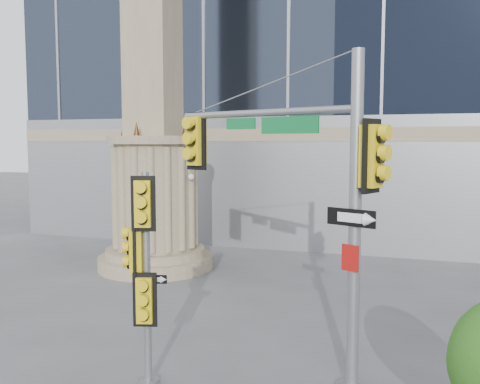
% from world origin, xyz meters
% --- Properties ---
extents(monument, '(4.40, 4.40, 16.60)m').
position_xyz_m(monument, '(-6.00, 9.00, 5.52)').
color(monument, gray).
rests_on(monument, ground).
extents(main_signal_pole, '(4.85, 2.36, 6.61)m').
position_xyz_m(main_signal_pole, '(1.35, 1.44, 4.09)').
color(main_signal_pole, slate).
rests_on(main_signal_pole, ground).
extents(secondary_signal_pole, '(0.80, 0.57, 4.30)m').
position_xyz_m(secondary_signal_pole, '(-1.50, -0.08, 2.53)').
color(secondary_signal_pole, slate).
rests_on(secondary_signal_pole, ground).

